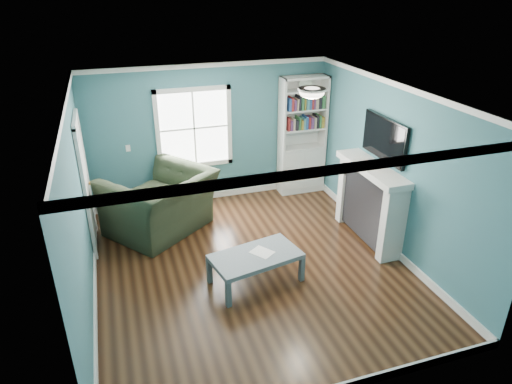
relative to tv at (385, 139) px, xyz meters
name	(u,v)px	position (x,y,z in m)	size (l,w,h in m)	color
floor	(251,266)	(-2.20, -0.20, -1.72)	(5.00, 5.00, 0.00)	black
room_walls	(251,169)	(-2.20, -0.20, -0.14)	(5.00, 5.00, 5.00)	#3A747B
trim	(251,192)	(-2.20, -0.20, -0.49)	(4.50, 5.00, 2.60)	white
window	(194,128)	(-2.50, 2.29, -0.27)	(1.40, 0.06, 1.50)	white
bookshelf	(302,147)	(-0.43, 2.10, -0.80)	(0.90, 0.35, 2.31)	silver
fireplace	(370,204)	(-0.12, 0.00, -1.09)	(0.44, 1.58, 1.30)	black
tv	(385,139)	(0.00, 0.00, 0.00)	(0.06, 1.10, 0.65)	black
door	(85,184)	(-4.42, 1.20, -0.65)	(0.12, 0.98, 2.17)	silver
ceiling_fixture	(312,92)	(-1.30, -0.10, 0.82)	(0.38, 0.38, 0.15)	white
light_switch	(128,148)	(-3.70, 2.28, -0.52)	(0.08, 0.01, 0.12)	white
recliner	(159,193)	(-3.32, 1.32, -1.03)	(1.59, 1.03, 1.39)	black
coffee_table	(256,258)	(-2.25, -0.57, -1.34)	(1.34, 0.90, 0.45)	#4E585E
paper_sheet	(262,252)	(-2.15, -0.55, -1.28)	(0.23, 0.30, 0.00)	white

